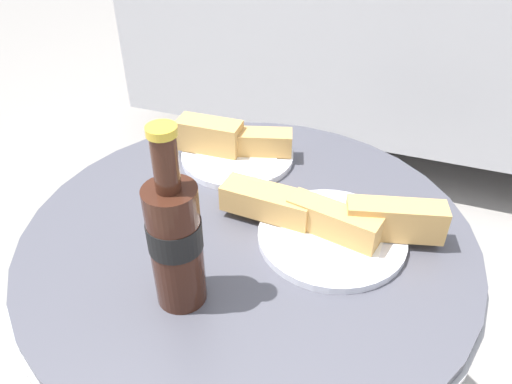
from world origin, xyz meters
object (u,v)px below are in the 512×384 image
bistro_table (249,307)px  lunch_plate_near (332,223)px  lunch_plate_far (233,147)px  cola_bottle_left (175,239)px

bistro_table → lunch_plate_near: lunch_plate_near is taller
lunch_plate_near → lunch_plate_far: (-0.22, 0.16, -0.00)m
bistro_table → lunch_plate_far: lunch_plate_far is taller
bistro_table → lunch_plate_far: (-0.10, 0.19, 0.20)m
lunch_plate_near → lunch_plate_far: 0.27m
bistro_table → cola_bottle_left: 0.32m
lunch_plate_far → lunch_plate_near: bearing=-35.2°
bistro_table → cola_bottle_left: cola_bottle_left is taller
bistro_table → cola_bottle_left: bearing=-103.1°
cola_bottle_left → lunch_plate_far: bearing=100.6°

